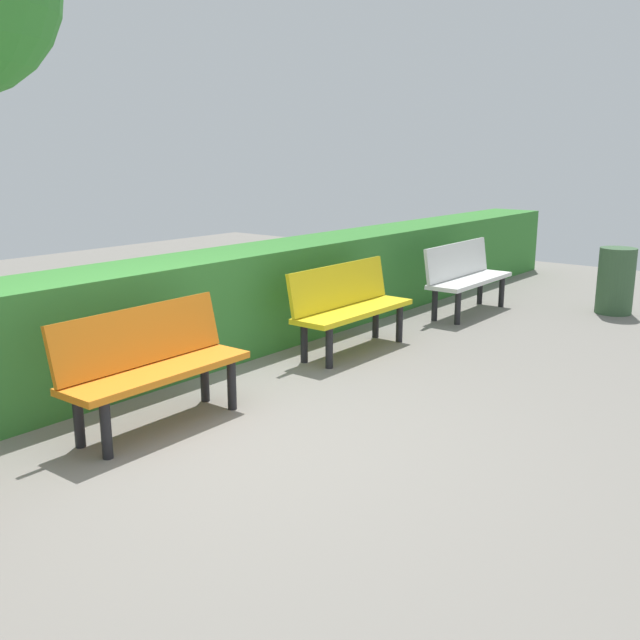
{
  "coord_description": "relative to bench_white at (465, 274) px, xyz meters",
  "views": [
    {
      "loc": [
        3.16,
        3.35,
        1.93
      ],
      "look_at": [
        -1.39,
        -0.28,
        0.55
      ],
      "focal_mm": 39.53,
      "sensor_mm": 36.0,
      "label": 1
    }
  ],
  "objects": [
    {
      "name": "hedge_row",
      "position": [
        3.59,
        -1.01,
        0.02
      ],
      "size": [
        14.77,
        0.79,
        1.0
      ],
      "primitive_type": "cube",
      "color": "#387F33",
      "rests_on": "ground_plane"
    },
    {
      "name": "bench_white",
      "position": [
        0.0,
        0.0,
        0.0
      ],
      "size": [
        1.53,
        0.47,
        0.86
      ],
      "rotation": [
        0.0,
        0.0,
        0.01
      ],
      "color": "white",
      "rests_on": "ground_plane"
    },
    {
      "name": "bench_yellow",
      "position": [
        2.28,
        -0.1,
        -0.0
      ],
      "size": [
        1.5,
        0.46,
        0.86
      ],
      "rotation": [
        0.0,
        0.0,
        -0.0
      ],
      "color": "yellow",
      "rests_on": "ground_plane"
    },
    {
      "name": "trash_bin",
      "position": [
        -1.13,
        1.46,
        -0.07
      ],
      "size": [
        0.43,
        0.43,
        0.81
      ],
      "primitive_type": "cylinder",
      "color": "#385938",
      "rests_on": "ground_plane"
    },
    {
      "name": "bench_orange",
      "position": [
        4.77,
        -0.03,
        -0.0
      ],
      "size": [
        1.45,
        0.49,
        0.86
      ],
      "rotation": [
        0.0,
        0.0,
        0.02
      ],
      "color": "orange",
      "rests_on": "ground_plane"
    },
    {
      "name": "ground_plane",
      "position": [
        4.64,
        0.58,
        -0.48
      ],
      "size": [
        18.77,
        18.77,
        0.0
      ],
      "primitive_type": "plane",
      "color": "gray"
    }
  ]
}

